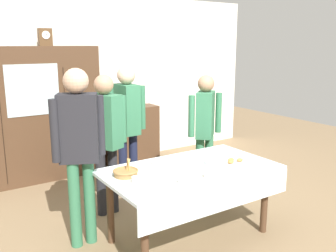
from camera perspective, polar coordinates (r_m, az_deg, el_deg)
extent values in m
plane|color=#846B4C|center=(4.15, 1.57, -15.46)|extent=(12.00, 12.00, 0.00)
cube|color=silver|center=(6.06, -12.89, 6.60)|extent=(6.40, 0.10, 2.70)
cylinder|color=#4C3321|center=(3.24, -3.60, -16.89)|extent=(0.07, 0.07, 0.72)
cylinder|color=#4C3321|center=(4.06, 14.60, -10.92)|extent=(0.07, 0.07, 0.72)
cylinder|color=#4C3321|center=(3.78, -8.84, -12.47)|extent=(0.07, 0.07, 0.72)
cylinder|color=#4C3321|center=(4.51, 8.15, -8.23)|extent=(0.07, 0.07, 0.72)
cube|color=silver|center=(3.70, 3.41, -6.66)|extent=(1.71, 0.96, 0.03)
cube|color=silver|center=(3.41, 8.29, -10.98)|extent=(1.71, 0.01, 0.24)
cube|color=#4C3321|center=(5.58, -20.29, 1.54)|extent=(1.93, 0.45, 1.91)
cube|color=silver|center=(5.30, -20.03, 5.21)|extent=(0.69, 0.01, 0.69)
cube|color=black|center=(5.30, -24.09, -0.38)|extent=(0.01, 0.01, 1.53)
cube|color=black|center=(5.49, -15.37, 0.69)|extent=(0.01, 0.01, 1.53)
cube|color=brown|center=(5.55, -18.36, 12.82)|extent=(0.18, 0.10, 0.24)
cylinder|color=white|center=(5.50, -18.23, 13.14)|extent=(0.11, 0.01, 0.11)
cube|color=black|center=(5.50, -18.23, 13.30)|extent=(0.00, 0.00, 0.04)
cube|color=black|center=(5.50, -18.01, 13.15)|extent=(0.05, 0.00, 0.00)
cube|color=#4C3321|center=(6.26, -5.81, -1.25)|extent=(0.95, 0.35, 0.92)
cube|color=#664C7A|center=(6.16, -5.91, 3.04)|extent=(0.17, 0.22, 0.03)
cube|color=#3D754C|center=(6.16, -5.91, 3.35)|extent=(0.17, 0.17, 0.04)
cylinder|color=white|center=(3.76, -1.96, -6.03)|extent=(0.13, 0.13, 0.01)
cylinder|color=white|center=(3.75, -1.96, -5.58)|extent=(0.08, 0.08, 0.05)
torus|color=white|center=(3.77, -1.47, -5.44)|extent=(0.04, 0.01, 0.04)
cylinder|color=white|center=(3.44, 6.13, -7.92)|extent=(0.13, 0.13, 0.01)
cylinder|color=white|center=(3.43, 6.14, -7.42)|extent=(0.08, 0.08, 0.05)
torus|color=white|center=(3.45, 6.64, -7.25)|extent=(0.04, 0.01, 0.04)
cylinder|color=white|center=(3.80, 6.34, -5.92)|extent=(0.13, 0.13, 0.01)
cylinder|color=white|center=(3.79, 6.35, -5.47)|extent=(0.08, 0.08, 0.05)
torus|color=white|center=(3.81, 6.79, -5.33)|extent=(0.04, 0.01, 0.04)
cylinder|color=#47230F|center=(3.78, 6.36, -5.16)|extent=(0.06, 0.06, 0.01)
cylinder|color=white|center=(3.31, -4.96, -8.73)|extent=(0.13, 0.13, 0.01)
cylinder|color=white|center=(3.30, -4.97, -8.22)|extent=(0.08, 0.08, 0.05)
torus|color=white|center=(3.31, -4.39, -8.06)|extent=(0.04, 0.01, 0.04)
cylinder|color=#47230F|center=(3.29, -4.98, -7.87)|extent=(0.06, 0.06, 0.01)
cylinder|color=white|center=(3.29, 2.18, -8.80)|extent=(0.13, 0.13, 0.01)
cylinder|color=white|center=(3.28, 2.18, -8.28)|extent=(0.08, 0.08, 0.05)
torus|color=white|center=(3.30, 2.73, -8.11)|extent=(0.04, 0.01, 0.04)
cylinder|color=#9E7542|center=(3.49, -6.51, -7.23)|extent=(0.22, 0.22, 0.05)
torus|color=#9E7542|center=(3.49, -6.52, -6.84)|extent=(0.24, 0.24, 0.02)
cylinder|color=tan|center=(3.47, -6.04, -6.06)|extent=(0.02, 0.02, 0.12)
cylinder|color=tan|center=(3.48, -6.10, -5.98)|extent=(0.04, 0.02, 0.12)
cylinder|color=tan|center=(3.49, -6.26, -5.93)|extent=(0.04, 0.03, 0.12)
cylinder|color=white|center=(3.88, 10.34, -5.64)|extent=(0.28, 0.28, 0.01)
ellipsoid|color=#BC7F3D|center=(3.91, 10.97, -5.13)|extent=(0.07, 0.05, 0.04)
ellipsoid|color=#BC7F3D|center=(3.90, 9.65, -5.11)|extent=(0.07, 0.05, 0.04)
ellipsoid|color=#BC7F3D|center=(3.84, 9.61, -5.43)|extent=(0.07, 0.05, 0.04)
cube|color=silver|center=(3.70, 0.44, -6.37)|extent=(0.10, 0.01, 0.00)
ellipsoid|color=silver|center=(3.73, 1.15, -6.20)|extent=(0.03, 0.02, 0.01)
cube|color=silver|center=(4.08, 4.57, -4.58)|extent=(0.10, 0.01, 0.00)
ellipsoid|color=silver|center=(4.11, 5.18, -4.43)|extent=(0.03, 0.02, 0.01)
cube|color=silver|center=(3.93, 4.73, -5.28)|extent=(0.10, 0.01, 0.00)
ellipsoid|color=silver|center=(3.96, 5.37, -5.12)|extent=(0.03, 0.02, 0.01)
cylinder|color=#191E38|center=(4.84, -6.90, -5.99)|extent=(0.11, 0.11, 0.83)
cylinder|color=#191E38|center=(4.90, -5.32, -5.70)|extent=(0.11, 0.11, 0.83)
cube|color=#33704C|center=(4.69, -6.31, 2.60)|extent=(0.20, 0.36, 0.62)
sphere|color=#DBB293|center=(4.64, -6.44, 7.76)|extent=(0.22, 0.22, 0.22)
cylinder|color=#33704C|center=(4.60, -8.76, 2.33)|extent=(0.08, 0.08, 0.56)
cylinder|color=#33704C|center=(4.79, -3.97, 2.86)|extent=(0.08, 0.08, 0.56)
cylinder|color=#232328|center=(4.36, -10.22, -8.43)|extent=(0.11, 0.11, 0.80)
cylinder|color=#232328|center=(4.42, -8.41, -8.09)|extent=(0.11, 0.11, 0.80)
cube|color=#33704C|center=(4.19, -9.65, 0.73)|extent=(0.34, 0.41, 0.60)
sphere|color=tan|center=(4.13, -9.86, 6.30)|extent=(0.22, 0.22, 0.22)
cylinder|color=#33704C|center=(4.11, -12.45, 0.38)|extent=(0.08, 0.08, 0.54)
cylinder|color=#33704C|center=(4.28, -6.96, 1.07)|extent=(0.08, 0.08, 0.54)
cylinder|color=#33704C|center=(4.88, 4.89, -6.15)|extent=(0.11, 0.11, 0.77)
cylinder|color=#33704C|center=(4.97, 6.26, -5.83)|extent=(0.11, 0.11, 0.77)
cube|color=#33704C|center=(4.75, 5.75, 1.77)|extent=(0.40, 0.39, 0.58)
sphere|color=tan|center=(4.69, 5.86, 6.51)|extent=(0.21, 0.21, 0.21)
cylinder|color=#33704C|center=(4.62, 3.62, 1.50)|extent=(0.08, 0.08, 0.52)
cylinder|color=#33704C|center=(4.89, 7.76, 2.03)|extent=(0.08, 0.08, 0.52)
cylinder|color=#33704C|center=(3.76, -14.10, -11.69)|extent=(0.11, 0.11, 0.86)
cylinder|color=#33704C|center=(3.80, -11.93, -11.27)|extent=(0.11, 0.11, 0.86)
cube|color=#232328|center=(3.54, -13.61, -0.32)|extent=(0.41, 0.34, 0.64)
sphere|color=tan|center=(3.48, -13.98, 6.74)|extent=(0.23, 0.23, 0.23)
cylinder|color=#232328|center=(3.48, -17.01, -0.75)|extent=(0.08, 0.08, 0.58)
cylinder|color=#232328|center=(3.62, -10.34, 0.11)|extent=(0.08, 0.08, 0.58)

